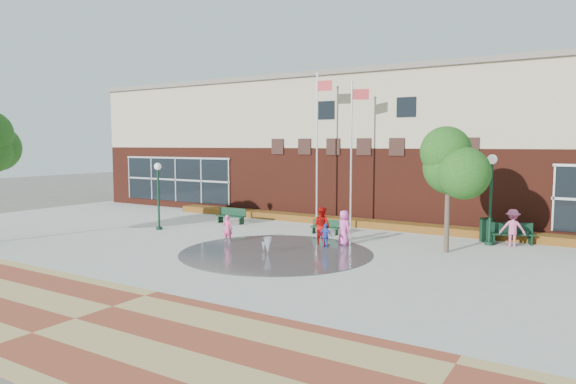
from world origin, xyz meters
The scene contains 22 objects.
ground centered at (0.00, 0.00, 0.00)m, with size 120.00×120.00×0.00m, color #666056.
plaza_concrete centered at (0.00, 4.00, 0.00)m, with size 46.00×18.00×0.01m, color #A8A8A0.
paver_band centered at (0.00, -7.00, 0.00)m, with size 46.00×6.00×0.01m, color brown.
splash_pad centered at (0.00, 3.00, 0.00)m, with size 8.40×8.40×0.01m, color #383A3D.
library_building centered at (0.00, 17.48, 4.64)m, with size 44.40×10.40×9.20m.
flower_bed centered at (0.00, 11.60, 0.00)m, with size 26.00×1.20×0.40m, color #AA1A0C.
flagpole_left centered at (-2.18, 10.81, 4.91)m, with size 1.04×0.17×8.82m.
flagpole_right centered at (0.13, 10.53, 4.58)m, with size 0.95×0.45×8.20m.
lamp_left centered at (-8.84, 4.70, 2.31)m, with size 0.39×0.39×3.72m.
lamp_right centered at (7.59, 9.71, 2.65)m, with size 0.45×0.45×4.26m.
bench_left centered at (-6.81, 8.54, 0.30)m, with size 1.87×0.58×0.93m.
bench_mid centered at (-0.32, 8.25, 0.25)m, with size 1.58×0.57×0.78m.
bench_right centered at (8.44, 10.48, 0.33)m, with size 2.08×1.30×1.01m.
trash_can centered at (7.29, 10.62, 0.58)m, with size 0.70×0.70×1.15m.
tree_mid centered at (6.30, 6.99, 3.85)m, with size 3.13×3.13×5.29m.
water_jet_a centered at (-0.19, 2.63, 0.00)m, with size 0.36×0.36×0.70m, color white.
water_jet_b centered at (-0.59, 2.90, 0.00)m, with size 0.18×0.18×0.40m, color white.
child_splash centered at (-3.31, 3.81, 0.67)m, with size 0.49×0.32×1.35m, color #F04686.
adult_red centered at (0.87, 5.60, 0.91)m, with size 0.88×0.69×1.82m, color #AC0C08.
adult_pink centered at (1.78, 6.12, 0.83)m, with size 0.81×0.53×1.66m, color #ED56B6.
child_blue centered at (1.36, 5.07, 0.57)m, with size 0.67×0.28×1.14m, color blue.
person_bench centered at (8.56, 9.92, 0.88)m, with size 1.13×0.65×1.75m, color #CF5889.
Camera 1 is at (12.02, -15.48, 4.73)m, focal length 32.00 mm.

